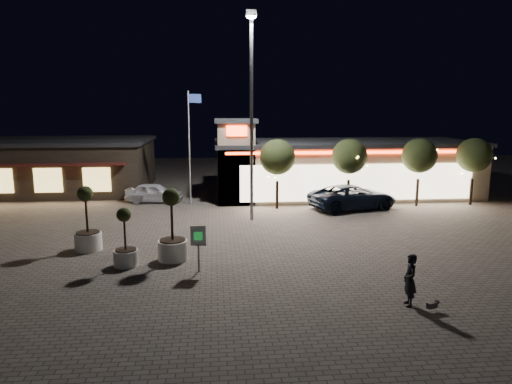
{
  "coord_description": "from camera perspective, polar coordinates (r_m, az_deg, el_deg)",
  "views": [
    {
      "loc": [
        -0.26,
        -19.52,
        6.77
      ],
      "look_at": [
        2.09,
        6.0,
        2.1
      ],
      "focal_mm": 32.0,
      "sensor_mm": 36.0,
      "label": 1
    }
  ],
  "objects": [
    {
      "name": "ground",
      "position": [
        20.66,
        -4.29,
        -8.83
      ],
      "size": [
        90.0,
        90.0,
        0.0
      ],
      "primitive_type": "plane",
      "color": "#6B6057",
      "rests_on": "ground"
    },
    {
      "name": "retail_building",
      "position": [
        36.94,
        10.14,
        3.07
      ],
      "size": [
        20.4,
        8.4,
        6.1
      ],
      "color": "tan",
      "rests_on": "ground"
    },
    {
      "name": "restaurant_building",
      "position": [
        42.07,
        -24.31,
        3.12
      ],
      "size": [
        16.4,
        11.0,
        4.3
      ],
      "color": "#382D23",
      "rests_on": "ground"
    },
    {
      "name": "floodlight_pole",
      "position": [
        27.61,
        -0.57,
        10.84
      ],
      "size": [
        0.6,
        0.4,
        12.38
      ],
      "color": "gray",
      "rests_on": "ground"
    },
    {
      "name": "flagpole",
      "position": [
        32.62,
        -8.19,
        6.66
      ],
      "size": [
        0.95,
        0.1,
        8.0
      ],
      "color": "white",
      "rests_on": "ground"
    },
    {
      "name": "string_tree_a",
      "position": [
        30.98,
        2.69,
        4.37
      ],
      "size": [
        2.42,
        2.42,
        4.79
      ],
      "color": "#332319",
      "rests_on": "ground"
    },
    {
      "name": "string_tree_b",
      "position": [
        32.05,
        11.6,
        4.37
      ],
      "size": [
        2.42,
        2.42,
        4.79
      ],
      "color": "#332319",
      "rests_on": "ground"
    },
    {
      "name": "string_tree_c",
      "position": [
        33.84,
        19.76,
        4.28
      ],
      "size": [
        2.42,
        2.42,
        4.79
      ],
      "color": "#332319",
      "rests_on": "ground"
    },
    {
      "name": "string_tree_d",
      "position": [
        35.71,
        25.6,
        4.16
      ],
      "size": [
        2.42,
        2.42,
        4.79
      ],
      "color": "#332319",
      "rests_on": "ground"
    },
    {
      "name": "pickup_truck",
      "position": [
        31.93,
        12.01,
        -0.6
      ],
      "size": [
        6.6,
        4.33,
        1.69
      ],
      "primitive_type": "imported",
      "rotation": [
        0.0,
        0.0,
        1.84
      ],
      "color": "black",
      "rests_on": "ground"
    },
    {
      "name": "white_sedan",
      "position": [
        34.35,
        -12.59,
        -0.09
      ],
      "size": [
        4.35,
        2.21,
        1.42
      ],
      "primitive_type": "imported",
      "rotation": [
        0.0,
        0.0,
        1.44
      ],
      "color": "white",
      "rests_on": "ground"
    },
    {
      "name": "pedestrian",
      "position": [
        16.95,
        18.68,
        -10.4
      ],
      "size": [
        0.51,
        0.72,
        1.86
      ],
      "primitive_type": "imported",
      "rotation": [
        0.0,
        0.0,
        -1.66
      ],
      "color": "black",
      "rests_on": "ground"
    },
    {
      "name": "dog",
      "position": [
        17.0,
        21.33,
        -12.93
      ],
      "size": [
        0.49,
        0.29,
        0.26
      ],
      "color": "#59514C",
      "rests_on": "ground"
    },
    {
      "name": "planter_left",
      "position": [
        23.61,
        -20.3,
        -4.54
      ],
      "size": [
        1.29,
        1.29,
        3.16
      ],
      "color": "white",
      "rests_on": "ground"
    },
    {
      "name": "planter_mid",
      "position": [
        20.82,
        -15.99,
        -6.74
      ],
      "size": [
        1.06,
        1.06,
        2.6
      ],
      "color": "white",
      "rests_on": "ground"
    },
    {
      "name": "planter_right",
      "position": [
        21.09,
        -10.4,
        -5.67
      ],
      "size": [
        1.34,
        1.34,
        3.31
      ],
      "color": "white",
      "rests_on": "ground"
    },
    {
      "name": "valet_sign",
      "position": [
        19.31,
        -7.23,
        -5.94
      ],
      "size": [
        0.66,
        0.16,
        1.99
      ],
      "color": "gray",
      "rests_on": "ground"
    }
  ]
}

